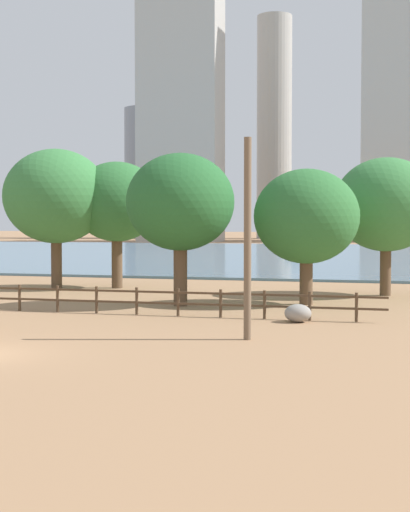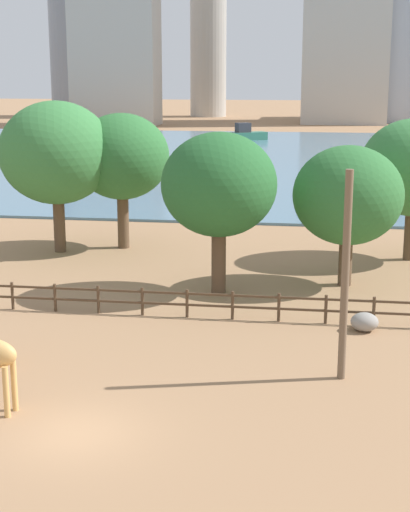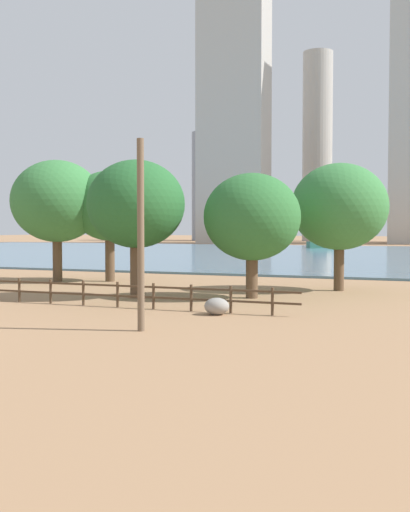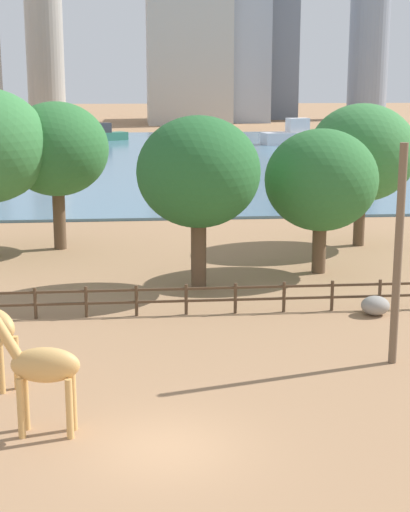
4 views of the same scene
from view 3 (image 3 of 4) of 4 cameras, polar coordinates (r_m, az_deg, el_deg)
name	(u,v)px [view 3 (image 3 of 4)]	position (r m, az deg, el deg)	size (l,w,h in m)	color
ground_plane	(323,254)	(98.73, 10.47, 0.16)	(400.00, 400.00, 0.00)	#9E7551
harbor_water	(319,254)	(95.79, 10.11, 0.15)	(180.00, 86.00, 0.20)	slate
utility_pole	(141,235)	(25.28, -5.74, 1.85)	(0.28, 0.28, 7.56)	brown
boulder_by_pole	(217,306)	(30.06, 1.05, -4.49)	(1.18, 1.07, 0.80)	gray
enclosure_fence	(56,290)	(35.19, -13.07, -2.94)	(26.12, 0.14, 1.30)	#4C3826
tree_left_large	(136,205)	(37.31, -6.15, 4.56)	(5.66, 5.66, 7.98)	brown
tree_center_broad	(57,201)	(49.49, -13.04, 4.74)	(6.82, 6.82, 9.12)	brown
tree_right_tall	(339,207)	(42.14, 11.87, 4.29)	(6.20, 6.20, 8.21)	brown
tree_left_small	(252,217)	(36.99, 4.20, 3.45)	(5.59, 5.59, 7.21)	brown
tree_right_small	(110,206)	(48.91, -8.48, 4.40)	(5.85, 5.85, 8.34)	brown
boat_sailboat	(323,243)	(121.42, 10.45, 1.13)	(6.33, 5.09, 2.68)	#337259
skyline_block_right	(317,147)	(191.79, 9.96, 9.51)	(8.63, 8.63, 54.71)	#B7B2A8
skyline_tower_short	(234,48)	(167.99, 2.58, 17.96)	(17.11, 8.93, 97.28)	#B7B2A8
skyline_block_wide	(211,187)	(196.90, 0.55, 6.18)	(11.86, 11.86, 32.93)	gray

